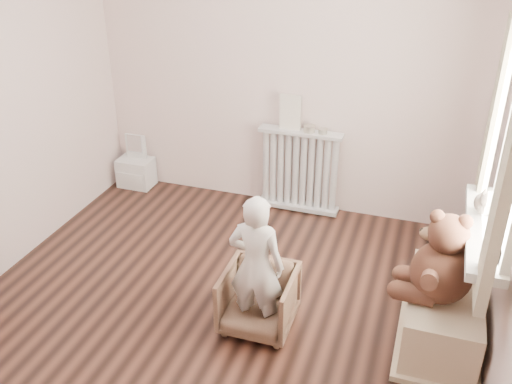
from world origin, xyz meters
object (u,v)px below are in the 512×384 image
(radiator, at_px, (299,173))
(armchair, at_px, (259,299))
(child, at_px, (256,266))
(toy_bench, at_px, (442,317))
(teddy_bear, at_px, (443,264))
(plush_cat, at_px, (487,199))
(toy_vanity, at_px, (135,161))

(radiator, xyz_separation_m, armchair, (0.16, -1.68, -0.17))
(child, bearing_deg, toy_bench, -166.83)
(radiator, xyz_separation_m, child, (0.16, -1.73, 0.14))
(teddy_bear, relative_size, plush_cat, 2.63)
(toy_vanity, relative_size, toy_bench, 0.62)
(plush_cat, bearing_deg, teddy_bear, -109.61)
(toy_vanity, height_order, armchair, toy_vanity)
(child, xyz_separation_m, teddy_bear, (1.14, 0.20, 0.14))
(radiator, height_order, plush_cat, plush_cat)
(toy_vanity, bearing_deg, toy_bench, -24.69)
(armchair, bearing_deg, plush_cat, 18.17)
(armchair, bearing_deg, toy_bench, 10.89)
(teddy_bear, bearing_deg, toy_vanity, 157.13)
(radiator, relative_size, plush_cat, 3.48)
(radiator, height_order, armchair, radiator)
(radiator, distance_m, child, 1.75)
(teddy_bear, bearing_deg, armchair, -168.89)
(armchair, bearing_deg, teddy_bear, 6.98)
(toy_vanity, relative_size, teddy_bear, 0.89)
(child, bearing_deg, plush_cat, -159.93)
(toy_vanity, height_order, child, child)
(toy_bench, distance_m, teddy_bear, 0.48)
(armchair, xyz_separation_m, toy_bench, (1.20, 0.24, -0.02))
(radiator, relative_size, teddy_bear, 1.32)
(plush_cat, bearing_deg, child, -145.77)
(armchair, xyz_separation_m, plush_cat, (1.34, 0.45, 0.78))
(armchair, relative_size, teddy_bear, 0.81)
(toy_bench, bearing_deg, armchair, -168.64)
(toy_vanity, relative_size, plush_cat, 2.33)
(toy_vanity, relative_size, armchair, 1.10)
(radiator, distance_m, plush_cat, 2.03)
(radiator, height_order, toy_bench, radiator)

